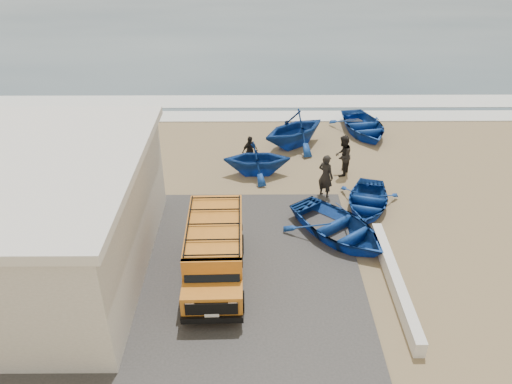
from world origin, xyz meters
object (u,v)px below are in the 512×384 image
object	(u,v)px
boat_far_right	(363,126)
boat_mid_left	(257,158)
boat_far_left	(294,128)
boat_near_right	(367,201)
parapet	(395,281)
boat_near_left	(338,227)
building	(20,219)
fisherman_back	(250,151)
van	(215,250)
fisherman_middle	(343,156)
fisherman_front	(326,176)

from	to	relation	value
boat_far_right	boat_mid_left	bearing A→B (deg)	-151.97
boat_far_left	boat_near_right	bearing A→B (deg)	-13.68
parapet	boat_near_right	distance (m)	4.94
boat_near_left	boat_far_right	size ratio (longest dim) A/B	1.02
building	boat_far_right	world-z (taller)	building
boat_mid_left	fisherman_back	bearing A→B (deg)	18.41
boat_near_right	boat_far_left	size ratio (longest dim) A/B	0.94
boat_mid_left	boat_near_right	bearing A→B (deg)	-124.92
building	van	distance (m)	6.55
boat_near_right	fisherman_middle	xyz separation A→B (m)	(-0.63, 2.96, 0.62)
boat_near_left	boat_far_right	bearing A→B (deg)	36.46
boat_far_left	fisherman_front	xyz separation A→B (m)	(0.99, -5.09, 0.01)
van	boat_near_right	bearing A→B (deg)	33.90
parapet	boat_near_right	world-z (taller)	boat_near_right
van	fisherman_middle	size ratio (longest dim) A/B	2.45
van	boat_mid_left	size ratio (longest dim) A/B	1.55
parapet	boat_near_left	bearing A→B (deg)	117.22
boat_far_right	fisherman_middle	size ratio (longest dim) A/B	2.16
fisherman_middle	van	bearing A→B (deg)	-12.10
boat_far_left	fisherman_front	bearing A→B (deg)	-26.29
boat_far_right	fisherman_middle	distance (m)	5.12
fisherman_front	boat_near_left	bearing A→B (deg)	135.64
boat_near_right	parapet	bearing A→B (deg)	-74.23
parapet	boat_far_right	world-z (taller)	boat_far_right
boat_near_left	van	bearing A→B (deg)	169.09
parapet	boat_mid_left	world-z (taller)	boat_mid_left
fisherman_back	boat_near_right	bearing A→B (deg)	-77.44
boat_mid_left	fisherman_back	size ratio (longest dim) A/B	2.07
parapet	fisherman_front	distance (m)	6.20
building	boat_far_left	xyz separation A→B (m)	(9.88, 10.02, -1.17)
boat_near_left	fisherman_back	xyz separation A→B (m)	(-3.42, 6.02, 0.30)
boat_near_left	fisherman_front	size ratio (longest dim) A/B	2.17
boat_far_right	boat_near_right	bearing A→B (deg)	-109.73
boat_far_left	fisherman_front	world-z (taller)	fisherman_front
parapet	fisherman_front	xyz separation A→B (m)	(-1.63, 5.93, 0.73)
parapet	boat_far_left	size ratio (longest dim) A/B	1.59
boat_near_left	fisherman_back	distance (m)	6.93
boat_far_left	fisherman_back	world-z (taller)	boat_far_left
boat_near_left	boat_far_right	xyz separation A→B (m)	(2.83, 9.71, -0.01)
fisherman_front	fisherman_back	bearing A→B (deg)	0.74
van	boat_far_left	bearing A→B (deg)	70.39
fisherman_front	parapet	bearing A→B (deg)	148.36
boat_far_left	boat_mid_left	bearing A→B (deg)	-69.80
van	fisherman_back	world-z (taller)	van
boat_near_left	boat_far_right	distance (m)	10.12
parapet	boat_far_left	world-z (taller)	boat_far_left
van	fisherman_front	bearing A→B (deg)	48.85
boat_near_left	boat_near_right	distance (m)	2.55
building	fisherman_back	world-z (taller)	building
boat_near_right	boat_far_left	bearing A→B (deg)	129.89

